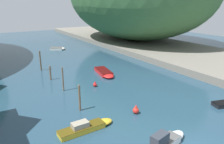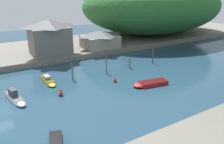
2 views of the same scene
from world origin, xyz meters
TOP-DOWN VIEW (x-y plane):
  - water_surface at (0.00, 30.00)m, footprint 130.00×130.00m
  - left_bank at (-26.34, 30.00)m, footprint 22.00×120.00m
  - hillside_left at (-27.44, 49.90)m, footprint 35.09×49.13m
  - waterfront_building at (-19.63, 12.62)m, footprint 8.09×8.98m
  - boathouse_shed at (-19.26, 25.26)m, footprint 7.50×9.21m
  - boat_near_quay at (-1.87, 2.19)m, footprint 5.95×2.43m
  - boat_mid_channel at (-6.27, 8.15)m, footprint 5.76×1.52m
  - boat_white_cruiser at (3.72, 22.46)m, footprint 2.88×6.37m
  - mooring_post_second at (-5.25, 12.27)m, footprint 0.25×0.25m
  - mooring_post_middle at (-4.88, 19.02)m, footprint 0.20×0.20m
  - mooring_post_fourth at (-5.10, 24.65)m, footprint 0.28×0.28m
  - mooring_post_farthest at (-5.12, 30.76)m, footprint 0.25×0.25m
  - channel_buoy_near at (-0.18, 8.37)m, footprint 0.73×0.73m
  - channel_buoy_far at (-0.35, 18.19)m, footprint 0.59×0.59m
  - person_on_quay at (-16.84, 16.67)m, footprint 0.34×0.43m

SIDE VIEW (x-z plane):
  - water_surface at x=0.00m, z-range 0.00..0.00m
  - boat_white_cruiser at x=3.72m, z-range 0.00..0.64m
  - boat_mid_channel at x=-6.27m, z-range -0.19..0.85m
  - channel_buoy_far at x=-0.35m, z-range -0.10..0.78m
  - channel_buoy_near at x=-0.18m, z-range -0.12..0.97m
  - boat_near_quay at x=-1.87m, z-range -0.34..1.34m
  - left_bank at x=-26.34m, z-range 0.00..1.26m
  - mooring_post_fourth at x=-5.10m, z-range 0.01..2.40m
  - mooring_post_second at x=-5.25m, z-range 0.01..3.18m
  - mooring_post_middle at x=-4.88m, z-range 0.01..3.51m
  - mooring_post_farthest at x=-5.12m, z-range 0.01..3.73m
  - person_on_quay at x=-16.84m, z-range 1.40..3.09m
  - boathouse_shed at x=-19.26m, z-range 1.33..5.58m
  - waterfront_building at x=-19.63m, z-range 1.37..9.18m
  - hillside_left at x=-27.44m, z-range 1.26..18.97m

